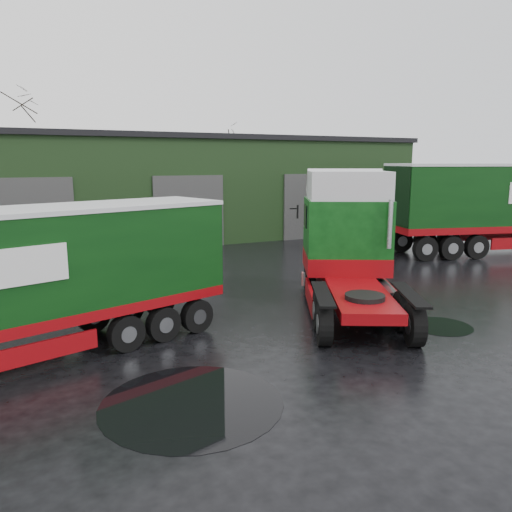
% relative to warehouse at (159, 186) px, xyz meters
% --- Properties ---
extents(ground, '(100.00, 100.00, 0.00)m').
position_rel_warehouse_xyz_m(ground, '(-2.00, -20.00, -3.16)').
color(ground, black).
extents(warehouse, '(32.40, 12.40, 6.30)m').
position_rel_warehouse_xyz_m(warehouse, '(0.00, 0.00, 0.00)').
color(warehouse, black).
rests_on(warehouse, ground).
extents(hero_tractor, '(6.07, 7.82, 4.49)m').
position_rel_warehouse_xyz_m(hero_tractor, '(0.52, -20.32, -0.91)').
color(hero_tractor, '#0C4512').
rests_on(hero_tractor, ground).
extents(wash_bucket, '(0.33, 0.33, 0.31)m').
position_rel_warehouse_xyz_m(wash_bucket, '(3.34, -19.39, -3.00)').
color(wash_bucket, '#063694').
rests_on(wash_bucket, ground).
extents(tree_back_a, '(4.40, 4.40, 9.50)m').
position_rel_warehouse_xyz_m(tree_back_a, '(-8.00, 10.00, 1.59)').
color(tree_back_a, black).
rests_on(tree_back_a, ground).
extents(tree_back_b, '(4.40, 4.40, 7.50)m').
position_rel_warehouse_xyz_m(tree_back_b, '(8.00, 10.00, 0.59)').
color(tree_back_b, black).
rests_on(tree_back_b, ground).
extents(puddle_0, '(3.67, 3.67, 0.01)m').
position_rel_warehouse_xyz_m(puddle_0, '(-5.86, -23.57, -3.15)').
color(puddle_0, black).
rests_on(puddle_0, ground).
extents(puddle_1, '(1.77, 1.77, 0.01)m').
position_rel_warehouse_xyz_m(puddle_1, '(1.99, -18.64, -3.15)').
color(puddle_1, black).
rests_on(puddle_1, ground).
extents(puddle_3, '(1.80, 1.80, 0.01)m').
position_rel_warehouse_xyz_m(puddle_3, '(2.24, -22.26, -3.15)').
color(puddle_3, black).
rests_on(puddle_3, ground).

